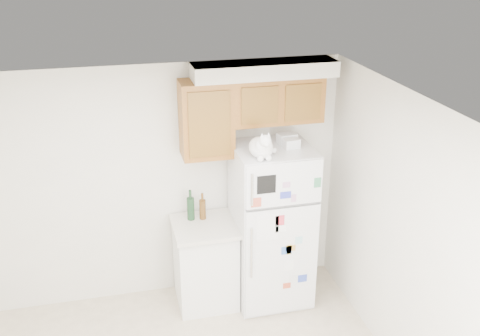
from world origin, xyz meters
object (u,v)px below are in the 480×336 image
object	(u,v)px
bottle_green	(191,205)
storage_box_front	(291,143)
refrigerator	(272,225)
cat	(262,147)
base_counter	(205,263)
bottle_amber	(202,206)
storage_box_back	(287,138)

from	to	relation	value
bottle_green	storage_box_front	bearing A→B (deg)	-13.42
refrigerator	storage_box_front	world-z (taller)	storage_box_front
cat	base_counter	bearing A→B (deg)	150.99
refrigerator	bottle_amber	distance (m)	0.74
refrigerator	bottle_green	world-z (taller)	refrigerator
cat	storage_box_back	size ratio (longest dim) A/B	2.25
storage_box_back	bottle_green	size ratio (longest dim) A/B	0.55
base_counter	storage_box_front	distance (m)	1.55
refrigerator	cat	size ratio (longest dim) A/B	4.20
storage_box_front	bottle_amber	xyz separation A→B (m)	(-0.85, 0.22, -0.68)
storage_box_back	bottle_green	world-z (taller)	storage_box_back
bottle_green	bottle_amber	xyz separation A→B (m)	(0.12, -0.02, -0.02)
cat	bottle_amber	size ratio (longest dim) A/B	1.41
base_counter	bottle_amber	distance (m)	0.61
bottle_amber	refrigerator	bearing A→B (deg)	-15.47
base_counter	storage_box_front	xyz separation A→B (m)	(0.86, -0.10, 1.28)
bottle_green	bottle_amber	size ratio (longest dim) A/B	1.14
bottle_amber	bottle_green	bearing A→B (deg)	172.24
storage_box_front	bottle_green	distance (m)	1.20
refrigerator	storage_box_front	xyz separation A→B (m)	(0.17, -0.03, 0.89)
storage_box_back	refrigerator	bearing A→B (deg)	-154.07
base_counter	cat	size ratio (longest dim) A/B	2.28
storage_box_back	base_counter	bearing A→B (deg)	175.81
storage_box_front	bottle_amber	size ratio (longest dim) A/B	0.52
base_counter	storage_box_front	world-z (taller)	storage_box_front
storage_box_back	bottle_green	distance (m)	1.18
base_counter	cat	world-z (taller)	cat
bottle_amber	storage_box_back	bearing A→B (deg)	-5.47
storage_box_front	refrigerator	bearing A→B (deg)	164.60
bottle_amber	base_counter	bearing A→B (deg)	-93.64
bottle_green	base_counter	bearing A→B (deg)	-49.52
storage_box_front	bottle_amber	world-z (taller)	storage_box_front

